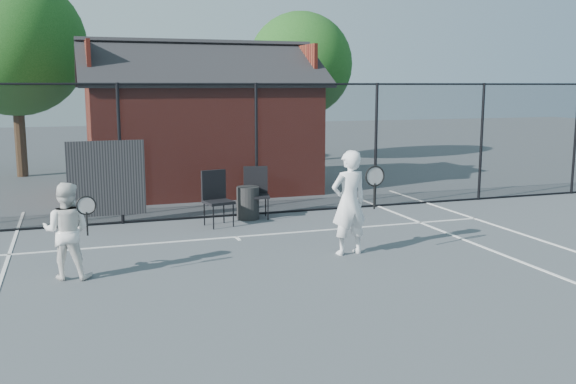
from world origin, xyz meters
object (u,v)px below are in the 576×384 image
object	(u,v)px
clubhouse	(200,133)
waste_bin	(248,203)
player_front	(349,202)
player_back	(67,231)
chair_left	(257,194)
chair_right	(218,199)

from	to	relation	value
clubhouse	waste_bin	size ratio (longest dim) A/B	8.92
player_front	waste_bin	size ratio (longest dim) A/B	2.53
waste_bin	player_back	bearing A→B (deg)	-138.31
chair_left	chair_right	world-z (taller)	chair_right
player_front	chair_right	bearing A→B (deg)	119.36
player_back	chair_right	world-z (taller)	player_back
chair_right	waste_bin	bearing A→B (deg)	20.26
player_back	chair_left	xyz separation A→B (m)	(4.00, 3.38, -0.19)
clubhouse	chair_left	world-z (taller)	clubhouse
clubhouse	player_back	size ratio (longest dim) A/B	4.34
clubhouse	chair_left	distance (m)	4.54
player_front	waste_bin	xyz separation A→B (m)	(-0.89, 3.46, -0.56)
player_back	chair_left	size ratio (longest dim) A/B	1.34
clubhouse	player_front	size ratio (longest dim) A/B	3.53
player_front	player_back	xyz separation A→B (m)	(-4.68, 0.08, -0.17)
chair_left	waste_bin	xyz separation A→B (m)	(-0.21, 0.00, -0.20)
clubhouse	player_back	distance (m)	8.62
player_front	player_back	size ratio (longest dim) A/B	1.23
clubhouse	chair_right	distance (m)	5.04
player_back	waste_bin	size ratio (longest dim) A/B	2.05
player_front	player_back	bearing A→B (deg)	179.01
player_back	chair_right	xyz separation A→B (m)	(3.02, 2.88, -0.18)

